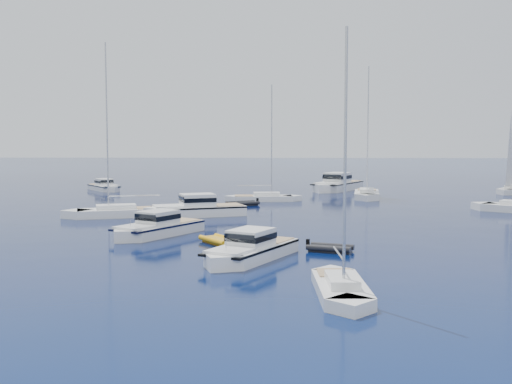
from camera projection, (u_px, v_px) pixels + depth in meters
ground at (232, 265)px, 36.24m from camera, size 400.00×400.00×0.00m
motor_cruiser_near at (250, 260)px, 37.81m from camera, size 6.54×9.32×2.37m
motor_cruiser_left at (157, 236)px, 47.20m from camera, size 7.10×9.34×2.41m
motor_cruiser_centre at (196, 216)px, 59.10m from camera, size 10.70×6.61×2.69m
motor_cruiser_distant at (336, 190)px, 88.15m from camera, size 9.15×12.55×3.22m
motor_cruiser_horizon at (105, 191)px, 87.93m from camera, size 6.78×8.06×2.14m
sailboat_fore at (341, 294)px, 29.43m from camera, size 2.57×8.73×12.73m
sailboat_mid_l at (121, 217)px, 58.70m from camera, size 11.72×6.30×16.70m
sailboat_centre at (263, 201)px, 73.34m from camera, size 9.73×3.33×14.04m
sailboat_sails_r at (367, 197)px, 77.65m from camera, size 4.42×11.58×16.60m
tender_yellow at (220, 244)px, 43.63m from camera, size 3.59×3.96×0.95m
tender_grey_near at (330, 252)px, 40.52m from camera, size 3.43×2.64×0.95m
tender_grey_far at (243, 205)px, 68.41m from camera, size 4.11×3.42×0.95m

